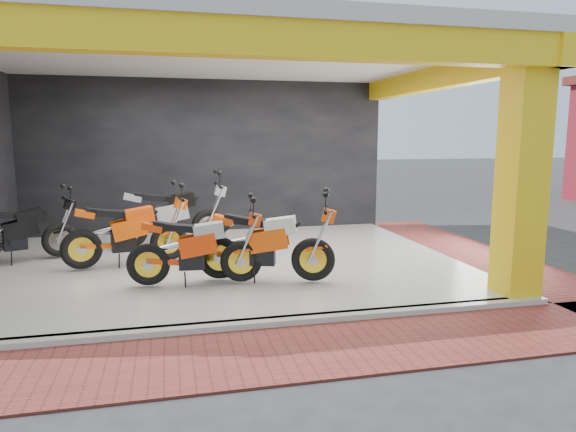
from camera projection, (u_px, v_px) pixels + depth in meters
name	position (u px, v px, depth m)	size (l,w,h in m)	color
ground	(239.00, 302.00, 7.03)	(80.00, 80.00, 0.00)	#2D2D30
showroom_floor	(223.00, 263.00, 8.95)	(8.00, 6.00, 0.10)	beige
showroom_ceiling	(219.00, 53.00, 8.40)	(8.40, 6.40, 0.20)	beige
back_wall	(207.00, 158.00, 11.67)	(8.20, 0.20, 3.50)	black
corner_column	(522.00, 174.00, 6.88)	(0.50, 0.50, 3.50)	yellow
header_beam_front	(247.00, 38.00, 5.56)	(8.40, 0.30, 0.40)	yellow
header_beam_right	(439.00, 78.00, 9.34)	(0.30, 6.40, 0.40)	yellow
floor_kerb	(250.00, 325.00, 6.04)	(8.00, 0.20, 0.10)	beige
paver_front	(262.00, 355.00, 5.30)	(9.00, 1.40, 0.03)	brown
paver_right	(469.00, 252.00, 10.03)	(1.40, 7.00, 0.03)	brown
moto_hero	(313.00, 239.00, 7.51)	(2.17, 0.81, 1.33)	#FF520A
moto_row_a	(241.00, 242.00, 7.48)	(2.05, 0.76, 1.25)	#F43C0A
moto_row_b	(209.00, 209.00, 10.13)	(2.34, 0.87, 1.43)	#A0A4A8
moto_row_c	(168.00, 224.00, 8.78)	(2.17, 0.80, 1.32)	#F5560A
moto_row_d	(59.00, 223.00, 9.06)	(2.03, 0.75, 1.24)	black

